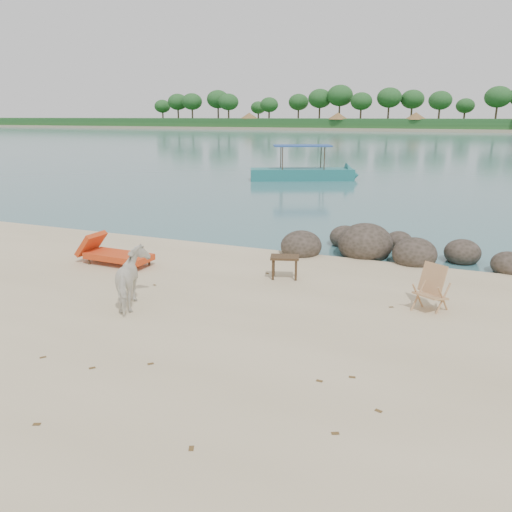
{
  "coord_description": "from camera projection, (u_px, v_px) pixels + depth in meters",
  "views": [
    {
      "loc": [
        3.61,
        -7.32,
        3.84
      ],
      "look_at": [
        -0.2,
        2.0,
        1.0
      ],
      "focal_mm": 35.0,
      "sensor_mm": 36.0,
      "label": 1
    }
  ],
  "objects": [
    {
      "name": "side_table",
      "position": [
        285.0,
        268.0,
        12.06
      ],
      "size": [
        0.78,
        0.62,
        0.55
      ],
      "primitive_type": null,
      "rotation": [
        0.0,
        0.0,
        0.3
      ],
      "color": "#322114",
      "rests_on": "ground"
    },
    {
      "name": "far_scenery",
      "position": [
        452.0,
        119.0,
        129.82
      ],
      "size": [
        420.0,
        18.0,
        9.5
      ],
      "color": "#1E4C1E",
      "rests_on": "ground"
    },
    {
      "name": "water",
      "position": [
        443.0,
        138.0,
        89.07
      ],
      "size": [
        400.0,
        400.0,
        0.0
      ],
      "primitive_type": "plane",
      "color": "#386B71",
      "rests_on": "ground"
    },
    {
      "name": "boat_near",
      "position": [
        302.0,
        151.0,
        30.82
      ],
      "size": [
        7.19,
        4.35,
        3.47
      ],
      "primitive_type": null,
      "rotation": [
        0.0,
        0.0,
        0.41
      ],
      "color": "#206D6D",
      "rests_on": "water"
    },
    {
      "name": "lounge_chair",
      "position": [
        119.0,
        253.0,
        13.16
      ],
      "size": [
        2.29,
        0.87,
        0.68
      ],
      "primitive_type": null,
      "rotation": [
        0.0,
        0.0,
        -0.03
      ],
      "color": "#CD4D18",
      "rests_on": "ground"
    },
    {
      "name": "dead_leaves",
      "position": [
        237.0,
        340.0,
        8.83
      ],
      "size": [
        7.36,
        7.18,
        0.0
      ],
      "color": "brown",
      "rests_on": "ground"
    },
    {
      "name": "far_shore",
      "position": [
        454.0,
        128.0,
        160.35
      ],
      "size": [
        420.0,
        90.0,
        1.4
      ],
      "primitive_type": "cube",
      "color": "tan",
      "rests_on": "ground"
    },
    {
      "name": "deck_chair",
      "position": [
        431.0,
        290.0,
        10.02
      ],
      "size": [
        0.82,
        0.84,
        0.9
      ],
      "primitive_type": null,
      "rotation": [
        0.0,
        0.0,
        -0.54
      ],
      "color": "tan",
      "rests_on": "ground"
    },
    {
      "name": "boulders",
      "position": [
        380.0,
        248.0,
        14.16
      ],
      "size": [
        6.42,
        2.99,
        1.17
      ],
      "rotation": [
        0.0,
        0.0,
        -0.36
      ],
      "color": "#2E281F",
      "rests_on": "ground"
    },
    {
      "name": "cow",
      "position": [
        133.0,
        280.0,
        10.21
      ],
      "size": [
        1.23,
        1.53,
        1.18
      ],
      "primitive_type": "imported",
      "rotation": [
        0.0,
        0.0,
        3.65
      ],
      "color": "white",
      "rests_on": "ground"
    }
  ]
}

